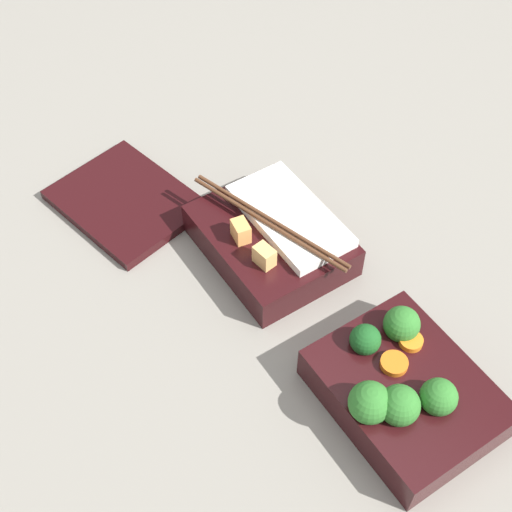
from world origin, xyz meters
The scene contains 4 objects.
ground_plane centered at (0.00, 0.00, 0.00)m, with size 3.00×3.00×0.00m, color gray.
bento_tray_vegetable centered at (-0.13, 0.00, 0.03)m, with size 0.18×0.14×0.08m.
bento_tray_rice centered at (0.11, 0.00, 0.03)m, with size 0.22×0.14×0.07m.
bento_lid centered at (0.28, 0.11, 0.01)m, with size 0.18×0.14×0.01m, color black.
Camera 1 is at (-0.34, 0.32, 0.67)m, focal length 50.00 mm.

